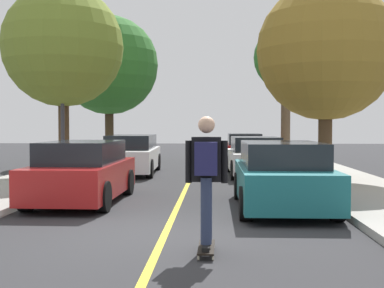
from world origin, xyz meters
TOP-DOWN VIEW (x-y plane):
  - ground at (0.00, 0.00)m, footprint 80.00×80.00m
  - center_line at (0.00, 4.00)m, footprint 0.12×39.20m
  - parked_car_left_nearest at (-2.22, 3.33)m, footprint 1.86×4.08m
  - parked_car_left_near at (-2.22, 10.19)m, footprint 1.96×4.57m
  - parked_car_right_nearest at (2.22, 2.61)m, footprint 1.91×4.11m
  - parked_car_right_near at (2.22, 9.60)m, footprint 1.98×4.24m
  - parked_car_right_far at (2.22, 16.63)m, footprint 1.82×4.04m
  - street_tree_left_nearest at (-4.07, 8.09)m, footprint 3.87×3.87m
  - street_tree_left_near at (-4.07, 15.17)m, footprint 4.53×4.53m
  - street_tree_right_nearest at (4.07, 7.09)m, footprint 4.08×4.08m
  - street_tree_right_near at (4.07, 15.58)m, footprint 2.98×2.98m
  - streetlamp at (-3.97, 7.61)m, footprint 0.36×0.24m
  - skateboard at (0.69, -1.20)m, footprint 0.23×0.84m
  - skateboarder at (0.69, -1.24)m, footprint 0.58×0.70m

SIDE VIEW (x-z plane):
  - ground at x=0.00m, z-range 0.00..0.00m
  - center_line at x=0.00m, z-range 0.00..0.01m
  - skateboard at x=0.69m, z-range 0.04..0.14m
  - parked_car_right_near at x=2.22m, z-range -0.02..1.34m
  - parked_car_right_far at x=2.22m, z-range 0.00..1.35m
  - parked_car_left_nearest at x=-2.22m, z-range -0.01..1.39m
  - parked_car_right_nearest at x=2.22m, z-range -0.01..1.40m
  - parked_car_left_near at x=-2.22m, z-range 0.00..1.40m
  - skateboarder at x=0.69m, z-range 0.23..2.02m
  - streetlamp at x=-3.97m, z-range 0.54..5.63m
  - street_tree_right_nearest at x=4.07m, z-range 1.01..6.85m
  - street_tree_left_nearest at x=-4.07m, z-range 1.23..7.32m
  - street_tree_left_near at x=-4.07m, z-range 1.18..7.82m
  - street_tree_right_near at x=4.07m, z-range 1.69..7.90m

